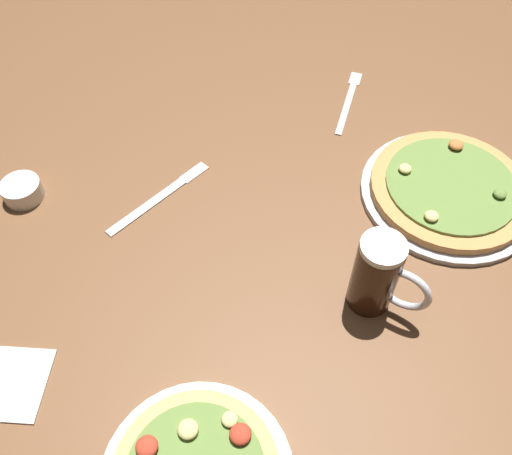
{
  "coord_description": "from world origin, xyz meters",
  "views": [
    {
      "loc": [
        0.3,
        -0.51,
        0.79
      ],
      "look_at": [
        0.0,
        0.0,
        0.02
      ],
      "focal_mm": 38.22,
      "sensor_mm": 36.0,
      "label": 1
    }
  ],
  "objects_px": {
    "pizza_plate_far": "(449,190)",
    "fork_left": "(349,100)",
    "beer_mug_dark": "(378,276)",
    "ramekin_sauce": "(22,190)",
    "knife_right": "(160,197)"
  },
  "relations": [
    {
      "from": "pizza_plate_far",
      "to": "ramekin_sauce",
      "type": "height_order",
      "value": "pizza_plate_far"
    },
    {
      "from": "beer_mug_dark",
      "to": "fork_left",
      "type": "relative_size",
      "value": 0.7
    },
    {
      "from": "beer_mug_dark",
      "to": "ramekin_sauce",
      "type": "distance_m",
      "value": 0.68
    },
    {
      "from": "pizza_plate_far",
      "to": "knife_right",
      "type": "height_order",
      "value": "pizza_plate_far"
    },
    {
      "from": "beer_mug_dark",
      "to": "fork_left",
      "type": "height_order",
      "value": "beer_mug_dark"
    },
    {
      "from": "pizza_plate_far",
      "to": "beer_mug_dark",
      "type": "xyz_separation_m",
      "value": [
        -0.03,
        -0.29,
        0.06
      ]
    },
    {
      "from": "knife_right",
      "to": "beer_mug_dark",
      "type": "bearing_deg",
      "value": -0.27
    },
    {
      "from": "fork_left",
      "to": "knife_right",
      "type": "bearing_deg",
      "value": -113.17
    },
    {
      "from": "beer_mug_dark",
      "to": "fork_left",
      "type": "distance_m",
      "value": 0.52
    },
    {
      "from": "ramekin_sauce",
      "to": "fork_left",
      "type": "distance_m",
      "value": 0.71
    },
    {
      "from": "fork_left",
      "to": "knife_right",
      "type": "height_order",
      "value": "same"
    },
    {
      "from": "fork_left",
      "to": "ramekin_sauce",
      "type": "bearing_deg",
      "value": -125.8
    },
    {
      "from": "pizza_plate_far",
      "to": "knife_right",
      "type": "distance_m",
      "value": 0.55
    },
    {
      "from": "ramekin_sauce",
      "to": "knife_right",
      "type": "relative_size",
      "value": 0.31
    },
    {
      "from": "pizza_plate_far",
      "to": "fork_left",
      "type": "height_order",
      "value": "pizza_plate_far"
    }
  ]
}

